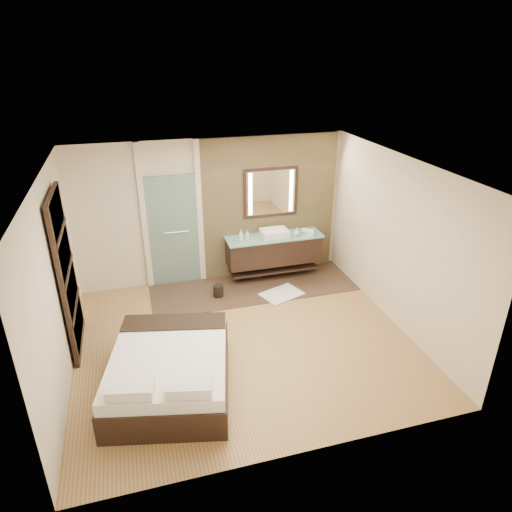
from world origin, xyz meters
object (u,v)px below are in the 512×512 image
object	(u,v)px
vanity	(274,250)
bed	(170,371)
mirror_unit	(271,192)
waste_bin	(218,291)

from	to	relation	value
vanity	bed	distance (m)	3.56
mirror_unit	bed	xyz separation A→B (m)	(-2.30, -2.95, -1.35)
bed	waste_bin	bearing A→B (deg)	76.47
vanity	bed	xyz separation A→B (m)	(-2.30, -2.71, -0.28)
vanity	waste_bin	size ratio (longest dim) A/B	8.05
mirror_unit	bed	world-z (taller)	mirror_unit
mirror_unit	waste_bin	bearing A→B (deg)	-149.12
vanity	mirror_unit	xyz separation A→B (m)	(0.00, 0.24, 1.07)
bed	waste_bin	distance (m)	2.49
mirror_unit	waste_bin	distance (m)	2.08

